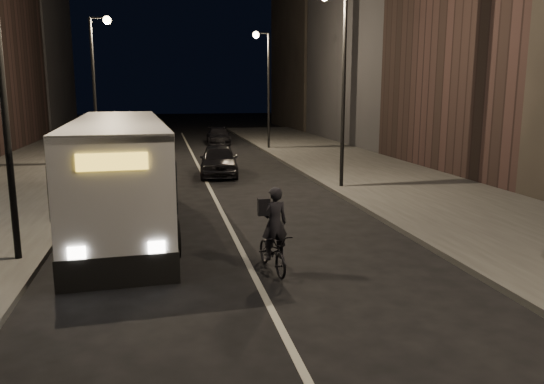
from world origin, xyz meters
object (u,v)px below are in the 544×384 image
car_near (219,160)px  car_far (218,136)px  city_bus (120,167)px  car_mid (152,141)px  streetlight_left_far (98,70)px  streetlight_left_near (11,42)px  streetlight_right_far (265,74)px  streetlight_right_mid (338,63)px  cyclist_on_bicycle (273,243)px

car_near → car_far: car_near is taller
city_bus → car_mid: city_bus is taller
streetlight_left_far → car_far: (7.81, 11.05, -4.72)m
streetlight_left_near → car_near: bearing=64.8°
streetlight_left_near → streetlight_left_far: bearing=90.0°
streetlight_right_far → car_near: streetlight_right_far is taller
streetlight_right_mid → car_near: size_ratio=1.76×
streetlight_left_far → streetlight_right_mid: bearing=-43.2°
car_far → streetlight_left_near: bearing=-102.5°
streetlight_right_mid → streetlight_left_far: size_ratio=1.00×
streetlight_left_far → city_bus: bearing=-82.0°
car_mid → streetlight_left_near: bearing=79.6°
streetlight_left_far → city_bus: 14.58m
city_bus → car_near: bearing=62.3°
streetlight_left_far → streetlight_right_far: bearing=29.4°
streetlight_left_near → streetlight_right_far: bearing=66.0°
car_near → car_mid: size_ratio=1.17×
streetlight_right_far → streetlight_left_near: size_ratio=1.00×
streetlight_right_mid → city_bus: size_ratio=0.64×
streetlight_left_far → car_far: 14.33m
city_bus → cyclist_on_bicycle: bearing=-59.4°
streetlight_right_mid → city_bus: 10.20m
streetlight_left_far → car_far: size_ratio=1.83×
cyclist_on_bicycle → streetlight_right_far: bearing=72.1°
car_near → city_bus: bearing=-109.2°
streetlight_right_far → car_mid: bearing=170.5°
car_near → car_mid: bearing=111.4°
streetlight_left_far → car_near: streetlight_left_far is taller
car_near → car_far: bearing=89.5°
city_bus → car_far: 25.76m
streetlight_left_near → streetlight_left_far: size_ratio=1.00×
streetlight_left_near → car_far: size_ratio=1.83×
streetlight_right_mid → streetlight_right_far: same height
city_bus → cyclist_on_bicycle: 7.06m
streetlight_right_far → streetlight_right_mid: bearing=-90.0°
cyclist_on_bicycle → car_mid: cyclist_on_bicycle is taller
car_mid → car_far: (5.20, 3.70, -0.01)m
city_bus → car_mid: size_ratio=3.19×
streetlight_right_far → streetlight_left_near: same height
streetlight_right_mid → streetlight_right_far: 16.00m
car_near → streetlight_left_near: bearing=-109.7°
city_bus → car_near: 9.99m
car_near → cyclist_on_bicycle: bearing=-85.6°
car_near → car_mid: 12.83m
city_bus → streetlight_right_far: bearing=63.5°
cyclist_on_bicycle → city_bus: bearing=116.3°
streetlight_left_near → car_far: 30.45m
city_bus → streetlight_right_mid: bearing=21.7°
city_bus → car_far: bearing=73.9°
streetlight_right_mid → streetlight_left_far: (-10.66, 10.00, 0.00)m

